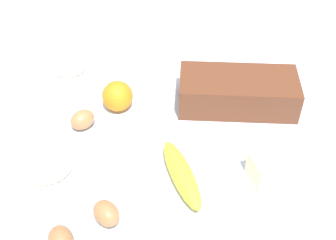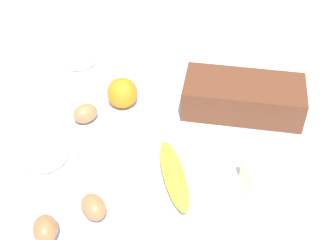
# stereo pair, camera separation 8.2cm
# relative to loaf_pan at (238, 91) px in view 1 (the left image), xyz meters

# --- Properties ---
(ground_plane) EXTENTS (2.40, 2.40, 0.02)m
(ground_plane) POSITION_rel_loaf_pan_xyz_m (-0.17, -0.09, -0.05)
(ground_plane) COLOR silver
(loaf_pan) EXTENTS (0.29, 0.16, 0.08)m
(loaf_pan) POSITION_rel_loaf_pan_xyz_m (0.00, 0.00, 0.00)
(loaf_pan) COLOR brown
(loaf_pan) RESTS_ON ground_plane
(flour_bowl) EXTENTS (0.14, 0.14, 0.07)m
(flour_bowl) POSITION_rel_loaf_pan_xyz_m (-0.42, -0.22, -0.01)
(flour_bowl) COLOR silver
(flour_bowl) RESTS_ON ground_plane
(sugar_bowl) EXTENTS (0.13, 0.13, 0.07)m
(sugar_bowl) POSITION_rel_loaf_pan_xyz_m (-0.41, 0.11, -0.01)
(sugar_bowl) COLOR silver
(sugar_bowl) RESTS_ON ground_plane
(banana) EXTENTS (0.09, 0.19, 0.04)m
(banana) POSITION_rel_loaf_pan_xyz_m (-0.15, -0.23, -0.02)
(banana) COLOR yellow
(banana) RESTS_ON ground_plane
(orange_fruit) EXTENTS (0.07, 0.07, 0.07)m
(orange_fruit) POSITION_rel_loaf_pan_xyz_m (-0.29, 0.00, -0.00)
(orange_fruit) COLOR orange
(orange_fruit) RESTS_ON ground_plane
(butter_block) EXTENTS (0.10, 0.08, 0.06)m
(butter_block) POSITION_rel_loaf_pan_xyz_m (0.03, -0.24, -0.01)
(butter_block) COLOR #F4EDB2
(butter_block) RESTS_ON ground_plane
(egg_near_butter) EXTENTS (0.07, 0.07, 0.05)m
(egg_near_butter) POSITION_rel_loaf_pan_xyz_m (-0.37, -0.06, -0.02)
(egg_near_butter) COLOR #B47A4A
(egg_near_butter) RESTS_ON ground_plane
(egg_beside_bowl) EXTENTS (0.06, 0.07, 0.05)m
(egg_beside_bowl) POSITION_rel_loaf_pan_xyz_m (-0.38, -0.38, -0.02)
(egg_beside_bowl) COLOR #A06B41
(egg_beside_bowl) RESTS_ON ground_plane
(egg_loose) EXTENTS (0.07, 0.07, 0.04)m
(egg_loose) POSITION_rel_loaf_pan_xyz_m (-0.30, -0.32, -0.02)
(egg_loose) COLOR #A97245
(egg_loose) RESTS_ON ground_plane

